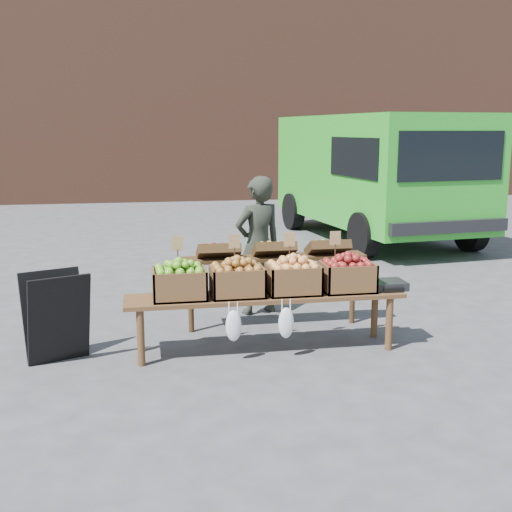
{
  "coord_description": "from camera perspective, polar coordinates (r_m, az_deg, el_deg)",
  "views": [
    {
      "loc": [
        -0.15,
        -6.28,
        2.14
      ],
      "look_at": [
        1.02,
        0.11,
        0.85
      ],
      "focal_mm": 45.0,
      "sensor_mm": 36.0,
      "label": 1
    }
  ],
  "objects": [
    {
      "name": "brick_building",
      "position": [
        21.48,
        -10.46,
        18.7
      ],
      "size": [
        24.0,
        4.0,
        10.0
      ],
      "primitive_type": "cube",
      "color": "brown",
      "rests_on": "ground"
    },
    {
      "name": "crate_red_apples",
      "position": [
        6.24,
        3.32,
        -2.05
      ],
      "size": [
        0.5,
        0.4,
        0.28
      ],
      "primitive_type": null,
      "color": "gold",
      "rests_on": "display_bench"
    },
    {
      "name": "crate_russet_pears",
      "position": [
        6.13,
        -1.69,
        -2.27
      ],
      "size": [
        0.5,
        0.4,
        0.28
      ],
      "primitive_type": null,
      "color": "#AB7636",
      "rests_on": "display_bench"
    },
    {
      "name": "crate_golden_apples",
      "position": [
        6.08,
        -6.82,
        -2.47
      ],
      "size": [
        0.5,
        0.4,
        0.28
      ],
      "primitive_type": null,
      "color": "#2F860D",
      "rests_on": "display_bench"
    },
    {
      "name": "chalkboard_sign",
      "position": [
        6.26,
        -17.32,
        -5.17
      ],
      "size": [
        0.64,
        0.5,
        0.86
      ],
      "primitive_type": null,
      "rotation": [
        0.0,
        0.0,
        0.39
      ],
      "color": "black",
      "rests_on": "ground"
    },
    {
      "name": "ground",
      "position": [
        6.64,
        -8.62,
        -7.71
      ],
      "size": [
        80.0,
        80.0,
        0.0
      ],
      "primitive_type": "plane",
      "color": "#4B4B4D"
    },
    {
      "name": "crate_green_apples",
      "position": [
        6.39,
        8.12,
        -1.83
      ],
      "size": [
        0.5,
        0.4,
        0.28
      ],
      "primitive_type": null,
      "color": "maroon",
      "rests_on": "display_bench"
    },
    {
      "name": "weighing_scale",
      "position": [
        6.55,
        11.63,
        -2.51
      ],
      "size": [
        0.34,
        0.3,
        0.08
      ],
      "primitive_type": "cube",
      "color": "black",
      "rests_on": "display_bench"
    },
    {
      "name": "delivery_van",
      "position": [
        12.78,
        10.51,
        6.8
      ],
      "size": [
        3.08,
        5.6,
        2.39
      ],
      "primitive_type": null,
      "rotation": [
        0.0,
        0.0,
        0.12
      ],
      "color": "green",
      "rests_on": "ground"
    },
    {
      "name": "back_table",
      "position": [
        6.95,
        1.58,
        -2.25
      ],
      "size": [
        2.1,
        0.44,
        1.04
      ],
      "primitive_type": null,
      "color": "#3C2813",
      "rests_on": "ground"
    },
    {
      "name": "vendor",
      "position": [
        7.45,
        0.19,
        0.93
      ],
      "size": [
        0.68,
        0.56,
        1.62
      ],
      "primitive_type": "imported",
      "rotation": [
        0.0,
        0.0,
        3.48
      ],
      "color": "#262C22",
      "rests_on": "ground"
    },
    {
      "name": "display_bench",
      "position": [
        6.29,
        0.83,
        -5.93
      ],
      "size": [
        2.7,
        0.56,
        0.57
      ],
      "primitive_type": null,
      "color": "#54361D",
      "rests_on": "ground"
    }
  ]
}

